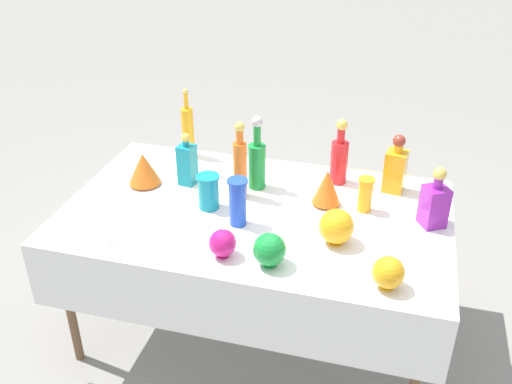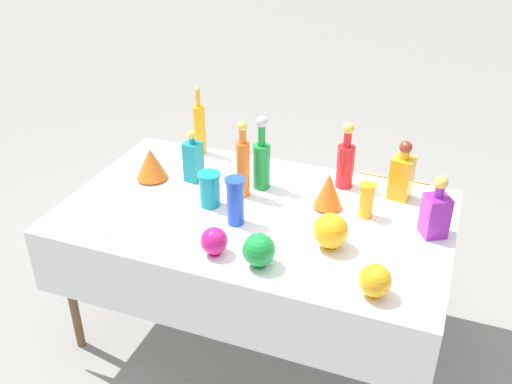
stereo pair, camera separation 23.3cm
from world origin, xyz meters
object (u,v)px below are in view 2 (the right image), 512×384
object	(u,v)px
fluted_vase_0	(151,163)
slender_vase_1	(235,200)
tall_bottle_3	(262,161)
round_bowl_2	(259,250)
tall_bottle_2	(346,161)
round_bowl_3	(214,241)
slender_vase_2	(367,199)
fluted_vase_1	(328,190)
square_decanter_1	(436,212)
cardboard_box_behind_left	(388,216)
tall_bottle_0	(243,164)
round_bowl_0	(331,231)
tall_bottle_1	(199,128)
square_decanter_0	(193,160)
round_bowl_1	(375,281)
slender_vase_0	(210,188)
square_decanter_2	(402,174)

from	to	relation	value
fluted_vase_0	slender_vase_1	bearing A→B (deg)	-22.24
tall_bottle_3	round_bowl_2	distance (m)	0.67
tall_bottle_2	round_bowl_3	size ratio (longest dim) A/B	2.79
slender_vase_2	fluted_vase_1	bearing A→B (deg)	177.04
square_decanter_1	slender_vase_2	bearing A→B (deg)	171.83
slender_vase_1	round_bowl_2	world-z (taller)	slender_vase_1
square_decanter_1	slender_vase_1	xyz separation A→B (m)	(-0.86, -0.23, 0.01)
tall_bottle_3	cardboard_box_behind_left	size ratio (longest dim) A/B	0.75
tall_bottle_0	round_bowl_0	size ratio (longest dim) A/B	2.44
tall_bottle_1	round_bowl_2	distance (m)	1.12
slender_vase_2	fluted_vase_1	size ratio (longest dim) A/B	0.94
slender_vase_2	round_bowl_2	size ratio (longest dim) A/B	1.17
square_decanter_0	round_bowl_0	distance (m)	0.89
cardboard_box_behind_left	slender_vase_2	bearing A→B (deg)	-90.40
tall_bottle_1	slender_vase_2	xyz separation A→B (m)	(1.02, -0.34, -0.06)
round_bowl_0	tall_bottle_3	bearing A→B (deg)	139.53
tall_bottle_0	fluted_vase_0	distance (m)	0.52
square_decanter_1	round_bowl_1	bearing A→B (deg)	-108.00
round_bowl_1	cardboard_box_behind_left	size ratio (longest dim) A/B	0.26
tall_bottle_2	round_bowl_2	bearing A→B (deg)	-102.27
tall_bottle_3	round_bowl_3	world-z (taller)	tall_bottle_3
square_decanter_1	cardboard_box_behind_left	bearing A→B (deg)	106.28
tall_bottle_3	round_bowl_2	size ratio (longest dim) A/B	2.64
tall_bottle_2	slender_vase_0	distance (m)	0.70
fluted_vase_0	cardboard_box_behind_left	size ratio (longest dim) A/B	0.34
tall_bottle_0	fluted_vase_1	xyz separation A→B (m)	(0.43, 0.03, -0.08)
tall_bottle_3	square_decanter_2	bearing A→B (deg)	12.28
round_bowl_2	tall_bottle_3	bearing A→B (deg)	109.53
round_bowl_2	fluted_vase_1	bearing A→B (deg)	74.89
tall_bottle_3	slender_vase_0	distance (m)	0.31
round_bowl_0	cardboard_box_behind_left	bearing A→B (deg)	85.63
tall_bottle_1	tall_bottle_3	world-z (taller)	tall_bottle_1
tall_bottle_2	cardboard_box_behind_left	world-z (taller)	tall_bottle_2
round_bowl_0	round_bowl_2	xyz separation A→B (m)	(-0.24, -0.23, -0.01)
fluted_vase_0	round_bowl_3	bearing A→B (deg)	-40.10
tall_bottle_2	fluted_vase_0	world-z (taller)	tall_bottle_2
tall_bottle_0	square_decanter_2	world-z (taller)	tall_bottle_0
round_bowl_3	tall_bottle_0	bearing A→B (deg)	98.21
round_bowl_3	slender_vase_2	bearing A→B (deg)	44.55
tall_bottle_0	slender_vase_2	bearing A→B (deg)	2.02
slender_vase_2	round_bowl_3	bearing A→B (deg)	-135.45
slender_vase_1	round_bowl_1	bearing A→B (deg)	-22.33
square_decanter_0	round_bowl_0	xyz separation A→B (m)	(0.82, -0.34, -0.03)
slender_vase_1	round_bowl_1	distance (m)	0.75
fluted_vase_1	tall_bottle_3	bearing A→B (deg)	168.11
square_decanter_0	slender_vase_2	world-z (taller)	square_decanter_0
square_decanter_1	round_bowl_1	xyz separation A→B (m)	(-0.17, -0.51, -0.05)
fluted_vase_1	tall_bottle_1	bearing A→B (deg)	158.41
square_decanter_0	fluted_vase_1	world-z (taller)	square_decanter_0
square_decanter_2	round_bowl_2	size ratio (longest dim) A/B	2.08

